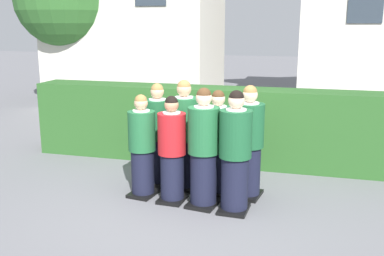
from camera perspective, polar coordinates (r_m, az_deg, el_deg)
The scene contains 10 objects.
ground_plane at distance 6.56m, azimuth -0.65°, elevation -9.52°, with size 60.00×60.00×0.00m, color slate.
student_front_row_0 at distance 6.64m, azimuth -6.39°, elevation -2.63°, with size 0.42×0.49×1.54m.
student_in_red_blazer at distance 6.40m, azimuth -2.57°, elevation -3.09°, with size 0.40×0.50×1.55m.
student_front_row_2 at distance 6.21m, azimuth 1.49°, elevation -2.93°, with size 0.46×0.56×1.69m.
student_front_row_3 at distance 6.06m, azimuth 5.53°, elevation -3.45°, with size 0.44×0.54×1.69m.
student_rear_row_0 at distance 7.11m, azimuth -4.37°, elevation -1.13°, with size 0.42×0.53×1.63m.
student_rear_row_1 at distance 6.88m, azimuth -1.00°, elevation -1.24°, with size 0.45×0.52×1.71m.
student_rear_row_2 at distance 6.70m, azimuth 3.28°, elevation -2.19°, with size 0.42×0.53×1.59m.
student_rear_row_3 at distance 6.59m, azimuth 7.25°, elevation -2.14°, with size 0.45×0.53×1.68m.
hedge at distance 8.24m, azimuth 3.18°, elevation 0.34°, with size 7.00×0.70×1.40m.
Camera 1 is at (1.64, -5.82, 2.54)m, focal length 41.77 mm.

